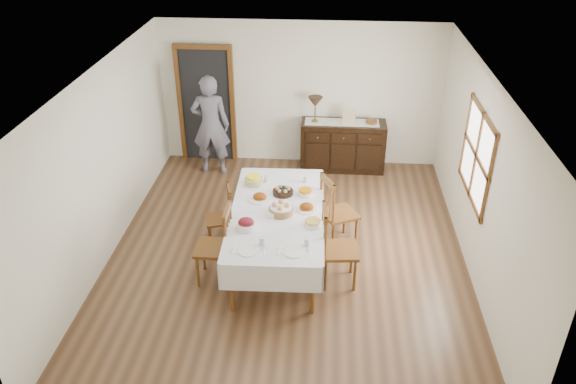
# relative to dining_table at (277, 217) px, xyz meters

# --- Properties ---
(ground) EXTENTS (6.00, 6.00, 0.00)m
(ground) POSITION_rel_dining_table_xyz_m (0.12, 0.21, -0.74)
(ground) COLOR brown
(room_shell) EXTENTS (5.02, 6.02, 2.65)m
(room_shell) POSITION_rel_dining_table_xyz_m (-0.03, 0.63, 0.90)
(room_shell) COLOR silver
(room_shell) RESTS_ON ground
(dining_table) EXTENTS (1.30, 2.46, 0.84)m
(dining_table) POSITION_rel_dining_table_xyz_m (0.00, 0.00, 0.00)
(dining_table) COLOR white
(dining_table) RESTS_ON ground
(chair_left_near) EXTENTS (0.46, 0.46, 1.10)m
(chair_left_near) POSITION_rel_dining_table_xyz_m (-0.74, -0.44, -0.18)
(chair_left_near) COLOR brown
(chair_left_near) RESTS_ON ground
(chair_left_far) EXTENTS (0.46, 0.46, 0.91)m
(chair_left_far) POSITION_rel_dining_table_xyz_m (-0.84, 0.41, -0.28)
(chair_left_far) COLOR brown
(chair_left_far) RESTS_ON ground
(chair_right_near) EXTENTS (0.50, 0.50, 1.12)m
(chair_right_near) POSITION_rel_dining_table_xyz_m (0.78, -0.37, -0.17)
(chair_right_near) COLOR brown
(chair_right_near) RESTS_ON ground
(chair_right_far) EXTENTS (0.61, 0.61, 1.10)m
(chair_right_far) POSITION_rel_dining_table_xyz_m (0.79, 0.51, -0.18)
(chair_right_far) COLOR brown
(chair_right_far) RESTS_ON ground
(sideboard) EXTENTS (1.50, 0.55, 0.90)m
(sideboard) POSITION_rel_dining_table_xyz_m (0.91, 2.93, -0.29)
(sideboard) COLOR black
(sideboard) RESTS_ON ground
(person) EXTENTS (0.62, 0.42, 1.93)m
(person) POSITION_rel_dining_table_xyz_m (-1.41, 2.63, 0.23)
(person) COLOR slate
(person) RESTS_ON ground
(bread_basket) EXTENTS (0.32, 0.32, 0.17)m
(bread_basket) POSITION_rel_dining_table_xyz_m (0.05, -0.06, 0.16)
(bread_basket) COLOR brown
(bread_basket) RESTS_ON dining_table
(egg_basket) EXTENTS (0.29, 0.29, 0.11)m
(egg_basket) POSITION_rel_dining_table_xyz_m (0.04, 0.46, 0.13)
(egg_basket) COLOR black
(egg_basket) RESTS_ON dining_table
(ham_platter_a) EXTENTS (0.33, 0.33, 0.11)m
(ham_platter_a) POSITION_rel_dining_table_xyz_m (-0.27, 0.28, 0.12)
(ham_platter_a) COLOR white
(ham_platter_a) RESTS_ON dining_table
(ham_platter_b) EXTENTS (0.29, 0.29, 0.11)m
(ham_platter_b) POSITION_rel_dining_table_xyz_m (0.39, 0.07, 0.12)
(ham_platter_b) COLOR white
(ham_platter_b) RESTS_ON dining_table
(beet_bowl) EXTENTS (0.23, 0.23, 0.16)m
(beet_bowl) POSITION_rel_dining_table_xyz_m (-0.35, -0.46, 0.17)
(beet_bowl) COLOR white
(beet_bowl) RESTS_ON dining_table
(carrot_bowl) EXTENTS (0.22, 0.22, 0.08)m
(carrot_bowl) POSITION_rel_dining_table_xyz_m (0.35, 0.45, 0.13)
(carrot_bowl) COLOR white
(carrot_bowl) RESTS_ON dining_table
(pineapple_bowl) EXTENTS (0.26, 0.26, 0.13)m
(pineapple_bowl) POSITION_rel_dining_table_xyz_m (-0.40, 0.70, 0.16)
(pineapple_bowl) COLOR tan
(pineapple_bowl) RESTS_ON dining_table
(casserole_dish) EXTENTS (0.22, 0.22, 0.08)m
(casserole_dish) POSITION_rel_dining_table_xyz_m (0.48, -0.32, 0.13)
(casserole_dish) COLOR white
(casserole_dish) RESTS_ON dining_table
(butter_dish) EXTENTS (0.14, 0.09, 0.07)m
(butter_dish) POSITION_rel_dining_table_xyz_m (-0.05, -0.16, 0.13)
(butter_dish) COLOR white
(butter_dish) RESTS_ON dining_table
(setting_left) EXTENTS (0.42, 0.31, 0.10)m
(setting_left) POSITION_rel_dining_table_xyz_m (-0.22, -0.89, 0.12)
(setting_left) COLOR white
(setting_left) RESTS_ON dining_table
(setting_right) EXTENTS (0.42, 0.31, 0.10)m
(setting_right) POSITION_rel_dining_table_xyz_m (0.33, -0.87, 0.12)
(setting_right) COLOR white
(setting_right) RESTS_ON dining_table
(glass_far_a) EXTENTS (0.07, 0.07, 0.09)m
(glass_far_a) POSITION_rel_dining_table_xyz_m (-0.23, 0.80, 0.14)
(glass_far_a) COLOR silver
(glass_far_a) RESTS_ON dining_table
(glass_far_b) EXTENTS (0.07, 0.07, 0.09)m
(glass_far_b) POSITION_rel_dining_table_xyz_m (0.34, 0.81, 0.14)
(glass_far_b) COLOR silver
(glass_far_b) RESTS_ON dining_table
(runner) EXTENTS (1.30, 0.35, 0.01)m
(runner) POSITION_rel_dining_table_xyz_m (0.87, 2.93, 0.17)
(runner) COLOR white
(runner) RESTS_ON sideboard
(table_lamp) EXTENTS (0.26, 0.26, 0.46)m
(table_lamp) POSITION_rel_dining_table_xyz_m (0.40, 2.93, 0.52)
(table_lamp) COLOR brown
(table_lamp) RESTS_ON sideboard
(picture_frame) EXTENTS (0.22, 0.08, 0.28)m
(picture_frame) POSITION_rel_dining_table_xyz_m (0.99, 2.85, 0.30)
(picture_frame) COLOR tan
(picture_frame) RESTS_ON sideboard
(deco_bowl) EXTENTS (0.20, 0.20, 0.06)m
(deco_bowl) POSITION_rel_dining_table_xyz_m (1.39, 2.93, 0.19)
(deco_bowl) COLOR brown
(deco_bowl) RESTS_ON sideboard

